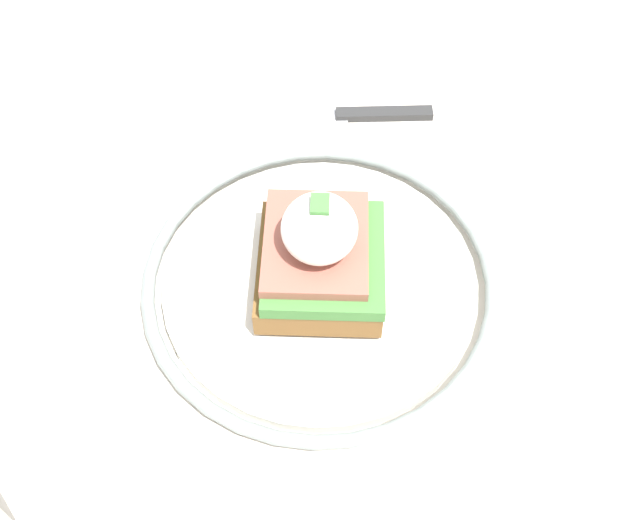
% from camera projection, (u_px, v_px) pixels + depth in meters
% --- Properties ---
extents(dining_table, '(0.99, 0.66, 0.76)m').
position_uv_depth(dining_table, '(376.00, 368.00, 0.70)').
color(dining_table, beige).
rests_on(dining_table, ground_plane).
extents(plate, '(0.26, 0.26, 0.02)m').
position_uv_depth(plate, '(320.00, 282.00, 0.58)').
color(plate, silver).
rests_on(plate, dining_table).
extents(sandwich, '(0.10, 0.09, 0.08)m').
position_uv_depth(sandwich, '(320.00, 253.00, 0.55)').
color(sandwich, brown).
rests_on(sandwich, plate).
extents(knife, '(0.03, 0.18, 0.01)m').
position_uv_depth(knife, '(343.00, 116.00, 0.68)').
color(knife, '#2D2D2D').
rests_on(knife, dining_table).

